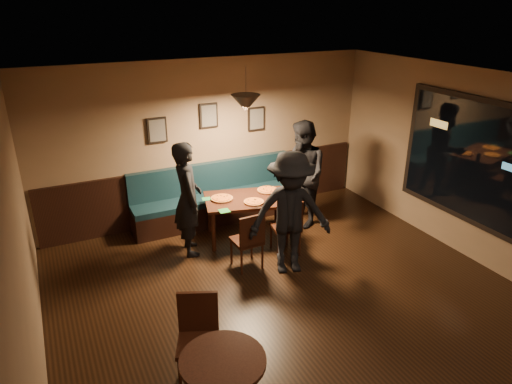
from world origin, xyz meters
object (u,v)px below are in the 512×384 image
booth_bench (217,194)px  diner_front (290,214)px  chair_near_right (286,226)px  diner_right (302,175)px  tabasco_bottle (275,192)px  chair_near_left (247,239)px  soda_glass (290,195)px  dining_table (247,218)px  cafe_chair_far (198,342)px  diner_left (188,199)px

booth_bench → diner_front: (0.33, -1.99, 0.40)m
chair_near_right → diner_right: size_ratio=0.50×
booth_bench → chair_near_right: booth_bench is taller
chair_near_right → tabasco_bottle: (0.14, 0.62, 0.31)m
chair_near_left → soda_glass: (0.98, 0.47, 0.35)m
dining_table → cafe_chair_far: (-1.75, -2.61, 0.12)m
chair_near_left → diner_front: (0.51, -0.35, 0.46)m
diner_right → soda_glass: size_ratio=11.02×
diner_right → chair_near_left: bearing=-55.3°
diner_left → chair_near_right: bearing=-109.8°
diner_right → diner_left: bearing=-84.1°
booth_bench → diner_right: bearing=-30.9°
chair_near_left → chair_near_right: chair_near_right is taller
soda_glass → chair_near_right: bearing=-126.7°
chair_near_left → tabasco_bottle: size_ratio=7.82×
chair_near_right → soda_glass: (0.27, 0.36, 0.34)m
chair_near_left → diner_front: diner_front is taller
chair_near_left → tabasco_bottle: 1.16m
booth_bench → cafe_chair_far: 3.77m
chair_near_left → diner_left: diner_left is taller
chair_near_left → diner_right: 1.77m
dining_table → diner_left: bearing=-163.9°
diner_right → soda_glass: (-0.48, -0.41, -0.13)m
dining_table → chair_near_left: 0.90m
diner_right → cafe_chair_far: (-2.83, -2.67, -0.45)m
chair_near_left → cafe_chair_far: size_ratio=0.95×
dining_table → cafe_chair_far: 3.14m
soda_glass → cafe_chair_far: (-2.35, -2.26, -0.32)m
diner_front → tabasco_bottle: diner_front is taller
tabasco_bottle → cafe_chair_far: size_ratio=0.12×
chair_near_left → diner_left: (-0.61, 0.80, 0.44)m
diner_left → tabasco_bottle: bearing=-85.0°
dining_table → tabasco_bottle: 0.63m
diner_right → tabasco_bottle: diner_right is taller
chair_near_right → dining_table: bearing=124.8°
diner_right → cafe_chair_far: bearing=-43.0°
cafe_chair_far → booth_bench: bearing=-91.5°
diner_front → booth_bench: bearing=115.9°
chair_near_left → chair_near_right: bearing=6.7°
diner_front → soda_glass: 0.95m
diner_left → chair_near_left: bearing=-135.1°
booth_bench → chair_near_left: bearing=-96.4°
booth_bench → cafe_chair_far: booth_bench is taller
dining_table → soda_glass: (0.60, -0.35, 0.44)m
diner_front → dining_table: bearing=113.2°
chair_near_left → diner_left: size_ratio=0.50×
soda_glass → tabasco_bottle: (-0.13, 0.26, -0.03)m
chair_near_left → diner_left: 1.10m
dining_table → chair_near_left: size_ratio=1.48×
chair_near_right → soda_glass: bearing=62.7°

